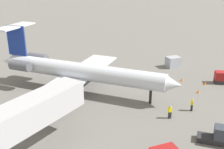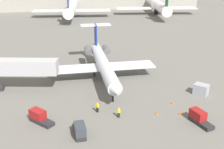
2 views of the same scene
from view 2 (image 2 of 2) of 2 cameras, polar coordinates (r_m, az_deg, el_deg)
The scene contains 14 objects.
ground_plane at distance 58.68m, azimuth 0.90°, elevation -0.18°, with size 400.00×400.00×0.10m, color #66635E.
regional_jet at distance 56.50m, azimuth -1.93°, elevation 2.49°, with size 21.17×28.15×8.91m.
jet_bridge at distance 53.61m, azimuth -20.33°, elevation 1.41°, with size 15.93×5.96×6.13m.
ground_crew_marshaller at distance 42.62m, azimuth 1.37°, elevation -7.70°, with size 0.44×0.32×1.69m.
ground_crew_loader at distance 44.09m, azimuth -2.99°, elevation -6.66°, with size 0.45×0.47×1.69m.
baggage_tug_lead at distance 42.78m, azimuth -14.51°, elevation -8.38°, with size 3.77×3.87×1.90m.
baggage_tug_trailing at distance 38.74m, azimuth -6.58°, elevation -11.17°, with size 1.65×4.08×1.90m.
baggage_tug_spare at distance 43.17m, azimuth 17.30°, elevation -8.41°, with size 2.44×4.23×1.90m.
cargo_container_uld at distance 52.26m, azimuth 17.64°, elevation -2.89°, with size 2.96×2.98×1.91m.
traffic_cone_near at distance 47.83m, azimuth 12.20°, elevation -5.57°, with size 0.36×0.36×0.55m.
traffic_cone_mid at distance 44.90m, azimuth 13.71°, elevation -7.60°, with size 0.36×0.36×0.55m.
traffic_cone_far at distance 44.17m, azimuth 9.06°, elevation -7.73°, with size 0.36×0.36×0.55m.
parked_airliner_west_mid at distance 125.45m, azimuth -8.20°, elevation 13.44°, with size 33.79×39.89×13.58m.
parked_airliner_centre at distance 132.79m, azimuth 9.07°, elevation 13.82°, with size 36.92×43.51×13.49m.
Camera 2 is at (-10.77, -53.42, 21.71)m, focal length 45.02 mm.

